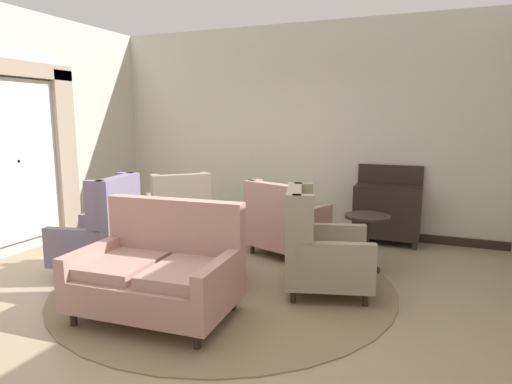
% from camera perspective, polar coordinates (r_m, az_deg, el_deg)
% --- Properties ---
extents(ground, '(8.54, 8.54, 0.00)m').
position_cam_1_polar(ground, '(4.61, -5.61, -12.90)').
color(ground, '#9E896B').
extents(wall_back, '(6.26, 0.08, 3.14)m').
position_cam_1_polar(wall_back, '(6.89, 5.31, 7.99)').
color(wall_back, beige).
rests_on(wall_back, ground).
extents(wall_left, '(0.08, 3.97, 3.14)m').
position_cam_1_polar(wall_left, '(6.84, -25.67, 7.08)').
color(wall_left, beige).
rests_on(wall_left, ground).
extents(baseboard_back, '(6.10, 0.03, 0.12)m').
position_cam_1_polar(baseboard_back, '(7.04, 4.99, -4.40)').
color(baseboard_back, black).
rests_on(baseboard_back, ground).
extents(area_rug, '(3.56, 3.56, 0.01)m').
position_cam_1_polar(area_rug, '(4.85, -3.93, -11.60)').
color(area_rug, '#847051').
rests_on(area_rug, ground).
extents(window_with_curtains, '(0.12, 1.85, 2.37)m').
position_cam_1_polar(window_with_curtains, '(6.44, -28.32, 4.90)').
color(window_with_curtains, silver).
extents(coffee_table, '(0.88, 0.88, 0.44)m').
position_cam_1_polar(coffee_table, '(4.79, -6.96, -7.44)').
color(coffee_table, black).
rests_on(coffee_table, ground).
extents(porcelain_vase, '(0.14, 0.14, 0.36)m').
position_cam_1_polar(porcelain_vase, '(4.76, -6.77, -4.64)').
color(porcelain_vase, '#384C93').
rests_on(porcelain_vase, coffee_table).
extents(settee, '(1.41, 0.97, 1.01)m').
position_cam_1_polar(settee, '(4.07, -12.39, -10.05)').
color(settee, tan).
rests_on(settee, ground).
extents(armchair_near_window, '(1.16, 1.17, 1.02)m').
position_cam_1_polar(armchair_near_window, '(6.24, -9.97, -2.81)').
color(armchair_near_window, gray).
rests_on(armchair_near_window, ground).
extents(armchair_beside_settee, '(1.03, 1.02, 1.06)m').
position_cam_1_polar(armchair_beside_settee, '(4.54, 8.17, -7.36)').
color(armchair_beside_settee, gray).
rests_on(armchair_beside_settee, ground).
extents(armchair_near_sideboard, '(1.03, 1.10, 0.97)m').
position_cam_1_polar(armchair_near_sideboard, '(5.71, 3.65, -4.04)').
color(armchair_near_sideboard, tan).
rests_on(armchair_near_sideboard, ground).
extents(armchair_far_left, '(0.92, 0.91, 1.12)m').
position_cam_1_polar(armchair_far_left, '(5.34, -19.10, -4.96)').
color(armchair_far_left, slate).
rests_on(armchair_far_left, ground).
extents(side_table, '(0.51, 0.51, 0.66)m').
position_cam_1_polar(side_table, '(5.24, 14.03, -5.70)').
color(side_table, black).
rests_on(side_table, ground).
extents(sideboard, '(0.89, 0.44, 1.09)m').
position_cam_1_polar(sideboard, '(6.45, 16.55, -2.27)').
color(sideboard, black).
rests_on(sideboard, ground).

